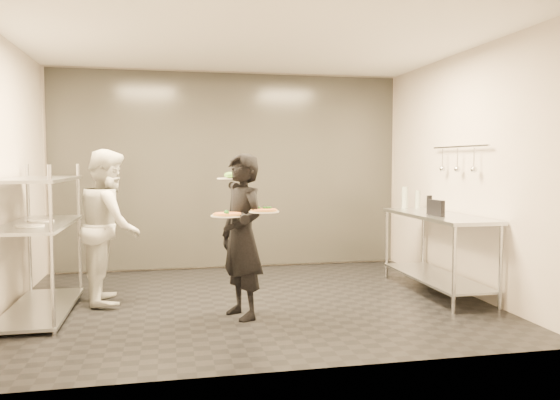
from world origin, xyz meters
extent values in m
cube|color=black|center=(0.00, 0.00, 0.00)|extent=(5.00, 4.00, 0.00)
cube|color=white|center=(0.00, 0.00, 2.80)|extent=(5.00, 4.00, 0.00)
cube|color=beige|center=(0.00, 2.00, 1.40)|extent=(5.00, 0.00, 2.80)
cube|color=beige|center=(0.00, -2.00, 1.40)|extent=(5.00, 0.00, 2.80)
cube|color=beige|center=(2.50, 0.00, 1.40)|extent=(0.00, 4.00, 2.80)
cube|color=white|center=(0.00, 1.97, 1.40)|extent=(4.90, 0.04, 2.74)
cylinder|color=#B5B8BD|center=(-2.42, 0.77, 0.75)|extent=(0.04, 0.04, 1.50)
cylinder|color=#B5B8BD|center=(-1.88, -0.77, 0.75)|extent=(0.04, 0.04, 1.50)
cylinder|color=#B5B8BD|center=(-1.88, 0.77, 0.75)|extent=(0.04, 0.04, 1.50)
cube|color=#AEB3B8|center=(-2.15, 0.00, 0.05)|extent=(0.60, 1.60, 0.03)
cube|color=#AEB3B8|center=(-2.15, 0.00, 0.90)|extent=(0.60, 1.60, 0.03)
cube|color=#AEB3B8|center=(-2.15, 0.00, 1.35)|extent=(0.60, 1.60, 0.03)
cylinder|color=white|center=(-2.15, -0.35, 0.93)|extent=(0.26, 0.26, 0.01)
cylinder|color=white|center=(-2.15, 0.10, 0.93)|extent=(0.26, 0.26, 0.01)
cylinder|color=#B5B8BD|center=(1.92, -0.86, 0.45)|extent=(0.04, 0.04, 0.90)
cylinder|color=#B5B8BD|center=(1.92, 0.86, 0.45)|extent=(0.04, 0.04, 0.90)
cylinder|color=#B5B8BD|center=(2.44, -0.86, 0.45)|extent=(0.04, 0.04, 0.90)
cylinder|color=#B5B8BD|center=(2.44, 0.86, 0.45)|extent=(0.04, 0.04, 0.90)
cube|color=#AEB3B8|center=(2.18, 0.00, 0.18)|extent=(0.57, 1.71, 0.03)
cube|color=#AEB3B8|center=(2.18, 0.00, 0.90)|extent=(0.60, 1.80, 0.04)
cylinder|color=#B5B8BD|center=(2.44, 0.00, 1.70)|extent=(0.02, 1.20, 0.02)
cylinder|color=#B5B8BD|center=(2.42, -0.35, 1.57)|extent=(0.01, 0.01, 0.22)
sphere|color=#B5B8BD|center=(2.42, -0.35, 1.44)|extent=(0.07, 0.07, 0.07)
cylinder|color=#B5B8BD|center=(2.42, 0.00, 1.57)|extent=(0.01, 0.01, 0.22)
sphere|color=#B5B8BD|center=(2.42, 0.00, 1.44)|extent=(0.07, 0.07, 0.07)
cylinder|color=#B5B8BD|center=(2.42, 0.35, 1.57)|extent=(0.01, 0.01, 0.22)
sphere|color=#B5B8BD|center=(2.42, 0.35, 1.44)|extent=(0.07, 0.07, 0.07)
imported|color=black|center=(-0.18, -0.56, 0.80)|extent=(0.58, 0.69, 1.60)
imported|color=silver|center=(-1.50, 0.34, 0.83)|extent=(0.69, 0.86, 1.66)
cylinder|color=white|center=(-0.33, -0.73, 1.02)|extent=(0.32, 0.32, 0.01)
cylinder|color=#C58C47|center=(-0.33, -0.73, 1.03)|extent=(0.28, 0.28, 0.02)
cylinder|color=#BC4319|center=(-0.33, -0.73, 1.04)|extent=(0.25, 0.25, 0.01)
sphere|color=#175713|center=(-0.33, -0.73, 1.05)|extent=(0.04, 0.04, 0.04)
cylinder|color=white|center=(0.00, -0.76, 1.06)|extent=(0.29, 0.29, 0.01)
cylinder|color=#C58C47|center=(0.00, -0.76, 1.07)|extent=(0.25, 0.25, 0.02)
cylinder|color=#BC4319|center=(0.00, -0.76, 1.08)|extent=(0.22, 0.22, 0.01)
sphere|color=#175713|center=(0.00, -0.76, 1.09)|extent=(0.04, 0.04, 0.04)
cylinder|color=white|center=(-0.25, -0.23, 1.35)|extent=(0.27, 0.27, 0.01)
ellipsoid|color=#33701C|center=(-0.25, -0.23, 1.39)|extent=(0.13, 0.13, 0.07)
cube|color=black|center=(2.06, -0.20, 1.01)|extent=(0.08, 0.25, 0.18)
cylinder|color=gray|center=(2.14, 0.80, 1.06)|extent=(0.08, 0.08, 0.28)
cylinder|color=gray|center=(2.32, 0.80, 1.03)|extent=(0.07, 0.07, 0.23)
cylinder|color=black|center=(2.09, 0.04, 1.03)|extent=(0.06, 0.06, 0.21)
camera|label=1|loc=(-0.88, -5.79, 1.52)|focal=35.00mm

